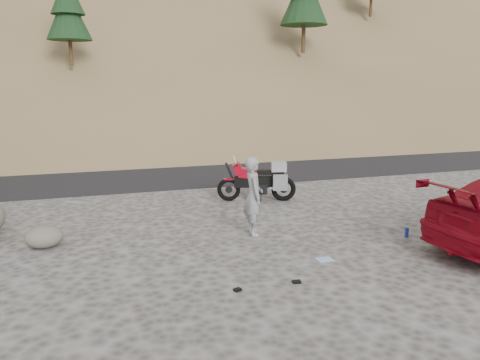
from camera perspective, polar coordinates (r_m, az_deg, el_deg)
The scene contains 11 objects.
ground at distance 10.38m, azimuth 1.84°, elevation -7.49°, with size 140.00×140.00×0.00m, color #413E3C.
road at distance 18.84m, azimuth -7.23°, elevation 1.20°, with size 120.00×7.00×0.05m, color black.
hillside at distance 50.80m, azimuth -14.55°, elevation 20.06°, with size 120.00×73.00×46.72m.
motorcycle at distance 13.74m, azimuth 2.49°, elevation -0.13°, with size 2.28×1.04×1.39m.
man at distance 10.88m, azimuth 1.62°, elevation -6.57°, with size 0.66×0.43×1.80m, color gray.
small_rock at distance 10.77m, azimuth -22.78°, elevation -6.38°, with size 0.94×0.88×0.47m.
gear_bottle at distance 11.25m, azimuth 19.66°, elevation -6.05°, with size 0.08×0.08×0.22m, color navy.
gear_funnel at distance 10.52m, azimuth 24.41°, elevation -7.74°, with size 0.15×0.15×0.20m, color red.
gear_glove_a at distance 8.39m, azimuth 6.91°, elevation -12.21°, with size 0.14×0.10×0.04m, color black.
gear_glove_b at distance 8.05m, azimuth -0.30°, elevation -13.23°, with size 0.12×0.09×0.04m, color black.
gear_blue_cloth at distance 9.49m, azimuth 10.27°, elevation -9.51°, with size 0.32×0.23×0.01m, color #8FB8DE.
Camera 1 is at (-3.26, -9.24, 3.42)m, focal length 35.00 mm.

